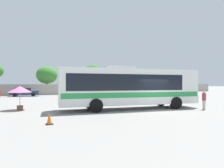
{
  "coord_description": "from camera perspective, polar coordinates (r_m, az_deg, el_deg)",
  "views": [
    {
      "loc": [
        -9.96,
        -12.89,
        2.14
      ],
      "look_at": [
        -2.44,
        2.97,
        2.13
      ],
      "focal_mm": 31.29,
      "sensor_mm": 36.0,
      "label": 1
    }
  ],
  "objects": [
    {
      "name": "ground_plane",
      "position": [
        25.06,
        -1.87,
        -4.87
      ],
      "size": [
        300.0,
        300.0,
        0.0
      ],
      "primitive_type": "plane",
      "color": "gray"
    },
    {
      "name": "perimeter_wall",
      "position": [
        40.84,
        -11.27,
        -1.52
      ],
      "size": [
        80.0,
        0.3,
        2.06
      ],
      "primitive_type": "cube",
      "color": "#9E998C",
      "rests_on": "ground_plane"
    },
    {
      "name": "traffic_cone_on_apron",
      "position": [
        10.94,
        -17.84,
        -9.62
      ],
      "size": [
        0.36,
        0.36,
        0.64
      ],
      "color": "black",
      "rests_on": "ground_plane"
    },
    {
      "name": "coach_bus_white_green",
      "position": [
        16.71,
        4.93,
        -0.69
      ],
      "size": [
        12.19,
        4.21,
        3.62
      ],
      "color": "white",
      "rests_on": "ground_plane"
    },
    {
      "name": "parked_car_second_dark_blue",
      "position": [
        36.67,
        -24.29,
        -2.1
      ],
      "size": [
        4.74,
        2.31,
        1.46
      ],
      "color": "navy",
      "rests_on": "ground_plane"
    },
    {
      "name": "roadside_tree_midright",
      "position": [
        48.26,
        -5.66,
        3.48
      ],
      "size": [
        4.37,
        4.37,
        6.92
      ],
      "color": "brown",
      "rests_on": "ground_plane"
    },
    {
      "name": "roadside_tree_right",
      "position": [
        49.69,
        -1.0,
        3.36
      ],
      "size": [
        4.09,
        4.09,
        6.78
      ],
      "color": "brown",
      "rests_on": "ground_plane"
    },
    {
      "name": "attendant_by_bus_door",
      "position": [
        18.02,
        25.3,
        -3.97
      ],
      "size": [
        0.35,
        0.35,
        1.57
      ],
      "color": "silver",
      "rests_on": "ground_plane"
    },
    {
      "name": "roadside_tree_midleft",
      "position": [
        42.56,
        -18.5,
        2.5
      ],
      "size": [
        4.25,
        4.25,
        5.79
      ],
      "color": "brown",
      "rests_on": "ground_plane"
    },
    {
      "name": "vendor_umbrella_secondary_pink",
      "position": [
        17.74,
        -25.32,
        -1.6
      ],
      "size": [
        1.83,
        1.83,
        1.95
      ],
      "color": "gray",
      "rests_on": "ground_plane"
    }
  ]
}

